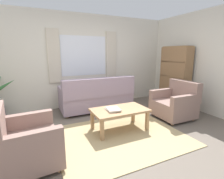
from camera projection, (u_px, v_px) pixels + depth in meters
ground_plane at (120, 136)px, 3.19m from camera, size 6.24×6.24×0.00m
wall_back at (84, 61)px, 4.91m from camera, size 5.32×0.12×2.60m
wall_right at (219, 63)px, 4.04m from camera, size 0.12×4.40×2.60m
window_with_curtains at (84, 56)px, 4.81m from camera, size 1.98×0.07×1.40m
area_rug at (120, 136)px, 3.19m from camera, size 2.33×1.88×0.01m
couch at (97, 97)px, 4.58m from camera, size 1.90×0.82×0.92m
armchair_left at (22, 143)px, 2.28m from camera, size 0.88×0.90×0.88m
armchair_right at (175, 103)px, 4.07m from camera, size 0.83×0.85×0.88m
coffee_table at (120, 112)px, 3.40m from camera, size 1.10×0.64×0.44m
book_stack_on_table at (113, 109)px, 3.31m from camera, size 0.28×0.34×0.04m
bookshelf at (175, 76)px, 4.92m from camera, size 0.30×0.94×1.72m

